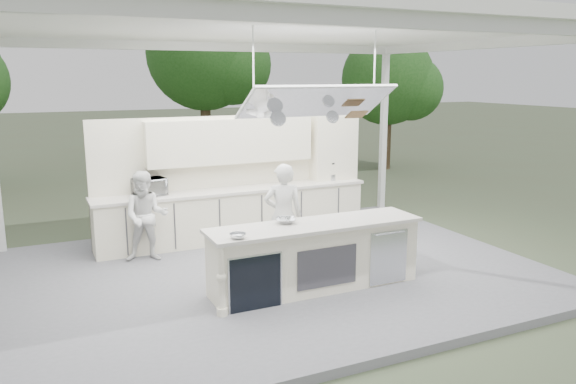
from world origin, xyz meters
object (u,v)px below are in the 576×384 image
demo_island (314,256)px  back_counter (235,213)px  head_chef (283,215)px  sous_chef (146,216)px

demo_island → back_counter: (-0.18, 2.81, 0.00)m
demo_island → head_chef: 1.11m
back_counter → demo_island: bearing=-86.4°
back_counter → head_chef: head_chef is taller
demo_island → sous_chef: 2.95m
head_chef → demo_island: bearing=108.7°
demo_island → back_counter: 2.82m
back_counter → sous_chef: size_ratio=3.43×
back_counter → sous_chef: bearing=-161.6°
head_chef → back_counter: bearing=-65.4°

